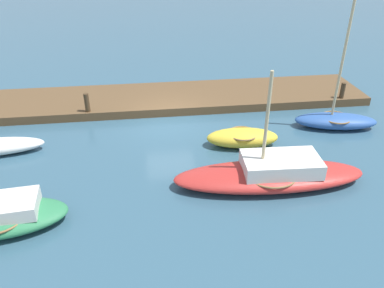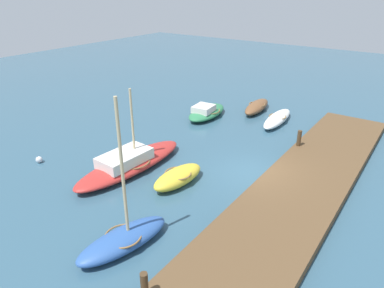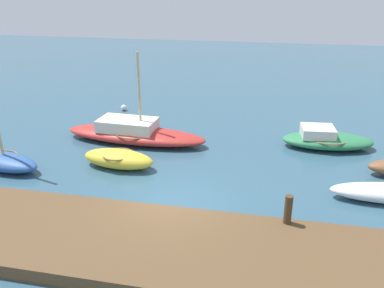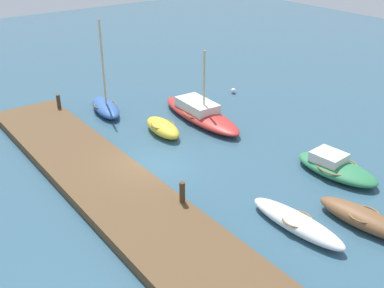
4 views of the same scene
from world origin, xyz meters
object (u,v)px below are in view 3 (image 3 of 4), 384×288
(dinghy_yellow, at_px, (118,159))
(mooring_post_mid_west, at_px, (288,210))
(motorboat_green, at_px, (326,139))
(marker_buoy, at_px, (124,108))
(sailboat_red, at_px, (134,133))
(rowboat_blue, at_px, (0,160))

(dinghy_yellow, height_order, mooring_post_mid_west, mooring_post_mid_west)
(motorboat_green, distance_m, marker_buoy, 12.10)
(dinghy_yellow, distance_m, mooring_post_mid_west, 7.84)
(dinghy_yellow, relative_size, mooring_post_mid_west, 3.42)
(sailboat_red, distance_m, dinghy_yellow, 2.98)
(sailboat_red, height_order, motorboat_green, sailboat_red)
(sailboat_red, relative_size, mooring_post_mid_west, 7.66)
(rowboat_blue, distance_m, dinghy_yellow, 4.97)
(dinghy_yellow, xyz_separation_m, mooring_post_mid_west, (6.96, -3.58, 0.51))
(sailboat_red, height_order, dinghy_yellow, sailboat_red)
(rowboat_blue, distance_m, motorboat_green, 14.68)
(rowboat_blue, distance_m, sailboat_red, 6.08)
(marker_buoy, bearing_deg, mooring_post_mid_west, -49.48)
(sailboat_red, xyz_separation_m, marker_buoy, (-2.34, 4.75, -0.28))
(sailboat_red, distance_m, marker_buoy, 5.30)
(dinghy_yellow, height_order, motorboat_green, motorboat_green)
(dinghy_yellow, distance_m, motorboat_green, 9.78)
(motorboat_green, bearing_deg, rowboat_blue, -164.06)
(rowboat_blue, relative_size, dinghy_yellow, 1.83)
(marker_buoy, bearing_deg, motorboat_green, -17.20)
(rowboat_blue, distance_m, mooring_post_mid_west, 12.06)
(rowboat_blue, distance_m, marker_buoy, 9.11)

